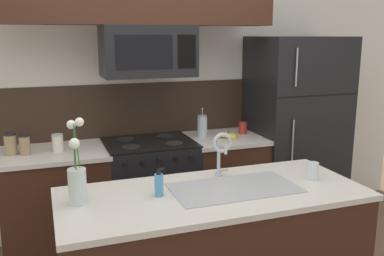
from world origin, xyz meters
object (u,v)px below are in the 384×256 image
Objects in this scene: refrigerator at (294,131)px; storage_jar_tall at (11,144)px; drinking_glass at (312,171)px; flower_vase at (77,181)px; storage_jar_short at (58,143)px; storage_jar_medium at (25,145)px; dish_soap_bottle at (159,185)px; french_press at (202,126)px; stove_range at (150,192)px; banana_bunch at (228,135)px; sink_faucet at (221,149)px; coffee_tin at (243,128)px; microwave at (148,51)px.

storage_jar_tall is at bearing -179.67° from refrigerator.
flower_vase reaches higher than drinking_glass.
storage_jar_short is at bearing -179.26° from refrigerator.
storage_jar_medium is 1.40m from dish_soap_bottle.
french_press reaches higher than storage_jar_tall.
storage_jar_short is (-0.75, -0.01, 0.52)m from stove_range.
storage_jar_tall is at bearing 177.93° from banana_bunch.
sink_faucet reaches higher than banana_bunch.
coffee_tin is at bearing 3.14° from stove_range.
flower_vase is at bearing -120.93° from microwave.
drinking_glass is (0.76, -1.24, -0.72)m from microwave.
refrigerator is (1.45, 0.02, 0.44)m from stove_range.
flower_vase is (0.30, -1.15, 0.05)m from storage_jar_medium.
banana_bunch is 1.12m from sink_faucet.
banana_bunch is 1.73× the size of coffee_tin.
refrigerator is at bearing 0.79° from stove_range.
storage_jar_medium is 2.14m from drinking_glass.
dish_soap_bottle is (0.50, -1.20, -0.00)m from storage_jar_short.
storage_jar_tall is 1.25m from flower_vase.
storage_jar_medium reaches higher than stove_range.
dish_soap_bottle reaches higher than storage_jar_short.
dish_soap_bottle is at bearing 177.15° from drinking_glass.
stove_range is 8.45× the size of coffee_tin.
banana_bunch is 0.25m from french_press.
storage_jar_medium is 0.25m from storage_jar_short.
microwave reaches higher than coffee_tin.
microwave is 1.41m from dish_soap_bottle.
microwave reaches higher than storage_jar_medium.
drinking_glass is at bearing -39.79° from storage_jar_short.
drinking_glass is 0.24× the size of flower_vase.
microwave is at bearing -89.84° from stove_range.
coffee_tin is (1.90, 0.07, -0.02)m from storage_jar_medium.
sink_faucet is (-0.50, -0.99, 0.18)m from banana_bunch.
coffee_tin is (0.20, 0.11, 0.03)m from banana_bunch.
drinking_glass is (1.75, -1.24, -0.02)m from storage_jar_medium.
french_press is at bearing 1.96° from storage_jar_tall.
storage_jar_medium is at bearing -178.59° from stove_range.
microwave is 4.33× the size of storage_jar_tall.
stove_range is at bearing 101.74° from sink_faucet.
microwave is 2.43× the size of sink_faucet.
french_press is at bearing 9.03° from microwave.
storage_jar_short is 1.42m from sink_faucet.
dish_soap_bottle is at bearing -101.33° from stove_range.
coffee_tin is 0.23× the size of flower_vase.
dish_soap_bottle reaches higher than storage_jar_medium.
microwave is 3.91× the size of banana_bunch.
flower_vase is at bearing -87.35° from storage_jar_short.
stove_range is 5.87× the size of storage_jar_medium.
refrigerator is 9.47× the size of banana_bunch.
storage_jar_tall is 1.54× the size of drinking_glass.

